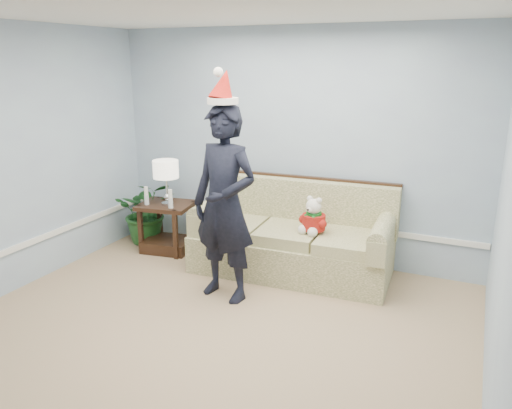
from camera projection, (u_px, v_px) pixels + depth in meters
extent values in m
cube|color=tan|center=(179.00, 359.00, 4.05)|extent=(4.50, 5.00, 0.02)
cube|color=#A4C0D1|center=(292.00, 146.00, 5.86)|extent=(4.50, 0.02, 2.70)
cube|color=white|center=(289.00, 219.00, 6.09)|extent=(4.48, 0.03, 0.06)
cube|color=#5B652F|center=(291.00, 254.00, 5.63)|extent=(2.24, 1.05, 0.42)
cube|color=#5B652F|center=(235.00, 225.00, 5.78)|extent=(0.69, 0.78, 0.13)
cube|color=#5B652F|center=(290.00, 233.00, 5.51)|extent=(0.69, 0.78, 0.13)
cube|color=#5B652F|center=(350.00, 242.00, 5.24)|extent=(0.69, 0.78, 0.13)
cube|color=#5B652F|center=(302.00, 204.00, 5.80)|extent=(2.20, 0.33, 0.58)
cube|color=black|center=(305.00, 178.00, 5.78)|extent=(2.19, 0.18, 0.05)
cube|color=#5B652F|center=(213.00, 215.00, 5.94)|extent=(0.24, 0.95, 0.25)
cube|color=#5B652F|center=(382.00, 240.00, 5.14)|extent=(0.24, 0.95, 0.25)
cube|color=#371D14|center=(166.00, 205.00, 6.17)|extent=(0.71, 0.63, 0.05)
cube|color=#371D14|center=(168.00, 244.00, 6.32)|extent=(0.64, 0.56, 0.14)
cube|color=#371D14|center=(141.00, 229.00, 6.17)|extent=(0.06, 0.06, 0.61)
cube|color=#371D14|center=(175.00, 235.00, 5.97)|extent=(0.06, 0.06, 0.61)
cube|color=#371D14|center=(160.00, 220.00, 6.53)|extent=(0.06, 0.06, 0.61)
cube|color=#371D14|center=(193.00, 225.00, 6.33)|extent=(0.06, 0.06, 0.61)
cylinder|color=silver|center=(167.00, 204.00, 6.11)|extent=(0.15, 0.15, 0.03)
sphere|color=silver|center=(167.00, 197.00, 6.08)|extent=(0.09, 0.09, 0.09)
cylinder|color=silver|center=(167.00, 186.00, 6.05)|extent=(0.02, 0.02, 0.31)
cylinder|color=silver|center=(166.00, 169.00, 5.99)|extent=(0.31, 0.31, 0.21)
cylinder|color=silver|center=(147.00, 200.00, 6.10)|extent=(0.06, 0.06, 0.12)
cylinder|color=white|center=(146.00, 191.00, 6.07)|extent=(0.05, 0.05, 0.10)
cylinder|color=silver|center=(171.00, 203.00, 5.96)|extent=(0.06, 0.06, 0.12)
cylinder|color=white|center=(170.00, 194.00, 5.93)|extent=(0.05, 0.05, 0.10)
imported|color=#1C5020|center=(147.00, 211.00, 6.51)|extent=(0.99, 0.96, 0.84)
imported|color=black|center=(225.00, 204.00, 4.85)|extent=(0.78, 0.58, 1.94)
cylinder|color=white|center=(223.00, 101.00, 4.57)|extent=(0.37, 0.37, 0.06)
cone|color=#B51319|center=(224.00, 85.00, 4.55)|extent=(0.33, 0.37, 0.34)
sphere|color=white|center=(218.00, 72.00, 4.43)|extent=(0.09, 0.09, 0.09)
sphere|color=white|center=(314.00, 222.00, 5.32)|extent=(0.23, 0.23, 0.23)
cylinder|color=#B51319|center=(314.00, 222.00, 5.32)|extent=(0.31, 0.31, 0.17)
cylinder|color=#14601F|center=(314.00, 214.00, 5.29)|extent=(0.21, 0.21, 0.03)
sphere|color=white|center=(305.00, 231.00, 5.27)|extent=(0.11, 0.11, 0.11)
sphere|color=white|center=(316.00, 232.00, 5.22)|extent=(0.11, 0.11, 0.11)
sphere|color=white|center=(314.00, 206.00, 5.26)|extent=(0.17, 0.17, 0.17)
sphere|color=black|center=(311.00, 210.00, 5.18)|extent=(0.02, 0.02, 0.02)
sphere|color=white|center=(309.00, 199.00, 5.27)|extent=(0.06, 0.06, 0.06)
sphere|color=white|center=(320.00, 200.00, 5.23)|extent=(0.06, 0.06, 0.06)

